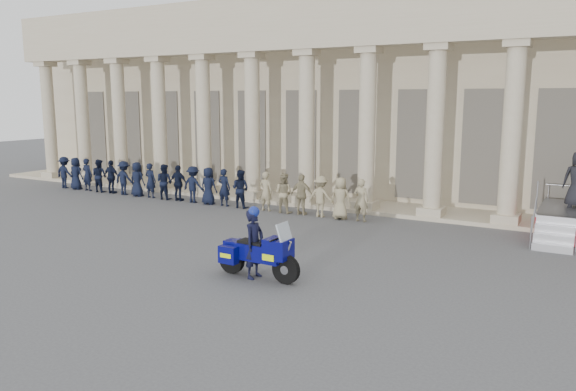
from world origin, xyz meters
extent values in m
plane|color=#4B4B4E|center=(0.00, 0.00, 0.00)|extent=(90.00, 90.00, 0.00)
cube|color=tan|center=(0.00, 15.00, 4.50)|extent=(40.00, 10.00, 9.00)
cube|color=tan|center=(0.00, 8.80, 0.07)|extent=(40.00, 2.60, 0.15)
cube|color=tan|center=(0.00, 8.00, 6.79)|extent=(35.80, 1.00, 1.00)
cube|color=tan|center=(0.00, 8.00, 7.89)|extent=(35.80, 1.00, 1.20)
cube|color=tan|center=(-16.90, 8.00, 0.30)|extent=(0.90, 0.90, 0.30)
cylinder|color=tan|center=(-16.90, 8.00, 3.25)|extent=(0.64, 0.64, 5.60)
cube|color=tan|center=(-16.90, 8.00, 6.17)|extent=(0.85, 0.85, 0.24)
cube|color=tan|center=(-14.30, 8.00, 0.30)|extent=(0.90, 0.90, 0.30)
cylinder|color=tan|center=(-14.30, 8.00, 3.25)|extent=(0.64, 0.64, 5.60)
cube|color=tan|center=(-14.30, 8.00, 6.17)|extent=(0.85, 0.85, 0.24)
cube|color=tan|center=(-11.70, 8.00, 0.30)|extent=(0.90, 0.90, 0.30)
cylinder|color=tan|center=(-11.70, 8.00, 3.25)|extent=(0.64, 0.64, 5.60)
cube|color=tan|center=(-11.70, 8.00, 6.17)|extent=(0.85, 0.85, 0.24)
cube|color=tan|center=(-9.10, 8.00, 0.30)|extent=(0.90, 0.90, 0.30)
cylinder|color=tan|center=(-9.10, 8.00, 3.25)|extent=(0.64, 0.64, 5.60)
cube|color=tan|center=(-9.10, 8.00, 6.17)|extent=(0.85, 0.85, 0.24)
cube|color=tan|center=(-6.50, 8.00, 0.30)|extent=(0.90, 0.90, 0.30)
cylinder|color=tan|center=(-6.50, 8.00, 3.25)|extent=(0.64, 0.64, 5.60)
cube|color=tan|center=(-6.50, 8.00, 6.17)|extent=(0.85, 0.85, 0.24)
cube|color=tan|center=(-3.90, 8.00, 0.30)|extent=(0.90, 0.90, 0.30)
cylinder|color=tan|center=(-3.90, 8.00, 3.25)|extent=(0.64, 0.64, 5.60)
cube|color=tan|center=(-3.90, 8.00, 6.17)|extent=(0.85, 0.85, 0.24)
cube|color=tan|center=(-1.30, 8.00, 0.30)|extent=(0.90, 0.90, 0.30)
cylinder|color=tan|center=(-1.30, 8.00, 3.25)|extent=(0.64, 0.64, 5.60)
cube|color=tan|center=(-1.30, 8.00, 6.17)|extent=(0.85, 0.85, 0.24)
cube|color=tan|center=(1.30, 8.00, 0.30)|extent=(0.90, 0.90, 0.30)
cylinder|color=tan|center=(1.30, 8.00, 3.25)|extent=(0.64, 0.64, 5.60)
cube|color=tan|center=(1.30, 8.00, 6.17)|extent=(0.85, 0.85, 0.24)
cube|color=tan|center=(3.90, 8.00, 0.30)|extent=(0.90, 0.90, 0.30)
cylinder|color=tan|center=(3.90, 8.00, 3.25)|extent=(0.64, 0.64, 5.60)
cube|color=tan|center=(3.90, 8.00, 6.17)|extent=(0.85, 0.85, 0.24)
cube|color=tan|center=(6.50, 8.00, 0.30)|extent=(0.90, 0.90, 0.30)
cylinder|color=tan|center=(6.50, 8.00, 3.25)|extent=(0.64, 0.64, 5.60)
cube|color=tan|center=(6.50, 8.00, 6.17)|extent=(0.85, 0.85, 0.24)
cube|color=black|center=(-15.60, 10.02, 2.55)|extent=(1.30, 0.12, 4.20)
cube|color=black|center=(-13.00, 10.02, 2.55)|extent=(1.30, 0.12, 4.20)
cube|color=black|center=(-10.40, 10.02, 2.55)|extent=(1.30, 0.12, 4.20)
cube|color=black|center=(-7.80, 10.02, 2.55)|extent=(1.30, 0.12, 4.20)
cube|color=black|center=(-5.20, 10.02, 2.55)|extent=(1.30, 0.12, 4.20)
cube|color=black|center=(-2.60, 10.02, 2.55)|extent=(1.30, 0.12, 4.20)
cube|color=black|center=(0.00, 10.02, 2.55)|extent=(1.30, 0.12, 4.20)
cube|color=black|center=(2.60, 10.02, 2.55)|extent=(1.30, 0.12, 4.20)
cube|color=black|center=(5.20, 10.02, 2.55)|extent=(1.30, 0.12, 4.20)
cube|color=black|center=(7.80, 10.02, 2.55)|extent=(1.30, 0.12, 4.20)
imported|color=black|center=(-13.88, 6.32, 0.78)|extent=(1.01, 0.58, 1.56)
imported|color=black|center=(-13.08, 6.32, 0.78)|extent=(0.76, 0.50, 1.56)
imported|color=black|center=(-12.27, 6.32, 0.78)|extent=(0.57, 0.37, 1.56)
imported|color=black|center=(-11.47, 6.32, 0.78)|extent=(0.76, 0.59, 1.56)
imported|color=black|center=(-10.67, 6.32, 0.78)|extent=(0.91, 0.38, 1.56)
imported|color=black|center=(-9.86, 6.32, 0.78)|extent=(1.01, 0.58, 1.56)
imported|color=black|center=(-9.06, 6.32, 0.78)|extent=(0.76, 0.50, 1.56)
imported|color=black|center=(-8.25, 6.32, 0.78)|extent=(0.57, 0.37, 1.56)
imported|color=black|center=(-7.45, 6.32, 0.78)|extent=(0.76, 0.59, 1.56)
imported|color=black|center=(-6.65, 6.32, 0.78)|extent=(0.91, 0.38, 1.56)
imported|color=black|center=(-5.84, 6.32, 0.78)|extent=(1.01, 0.58, 1.56)
imported|color=black|center=(-5.04, 6.32, 0.78)|extent=(0.76, 0.50, 1.56)
imported|color=black|center=(-4.23, 6.32, 0.78)|extent=(0.57, 0.37, 1.56)
imported|color=black|center=(-3.43, 6.32, 0.78)|extent=(0.76, 0.59, 1.56)
imported|color=#998C6A|center=(-2.23, 6.32, 0.78)|extent=(0.57, 0.37, 1.56)
imported|color=#998C6A|center=(-1.42, 6.32, 0.78)|extent=(0.76, 0.59, 1.56)
imported|color=#998C6A|center=(-0.62, 6.32, 0.78)|extent=(0.91, 0.38, 1.56)
imported|color=#998C6A|center=(0.19, 6.32, 0.78)|extent=(1.01, 0.58, 1.56)
imported|color=#998C6A|center=(0.99, 6.32, 0.78)|extent=(0.76, 0.50, 1.56)
imported|color=#998C6A|center=(1.79, 6.32, 0.78)|extent=(0.57, 0.37, 1.56)
cube|color=#AA0D1B|center=(7.60, 7.72, 0.40)|extent=(0.04, 3.18, 0.80)
cube|color=gray|center=(8.18, 5.23, 0.11)|extent=(1.10, 0.28, 0.23)
cube|color=gray|center=(8.18, 5.51, 0.34)|extent=(1.10, 0.28, 0.23)
cube|color=gray|center=(8.18, 5.79, 0.56)|extent=(1.10, 0.28, 0.23)
cube|color=gray|center=(8.18, 6.07, 0.79)|extent=(1.10, 0.28, 0.23)
cylinder|color=black|center=(2.83, -1.03, 0.35)|extent=(0.71, 0.17, 0.71)
cylinder|color=black|center=(1.22, -0.97, 0.35)|extent=(0.71, 0.17, 0.71)
cube|color=#090A67|center=(2.08, -1.00, 0.67)|extent=(1.25, 0.49, 0.41)
cube|color=#090A67|center=(2.62, -1.02, 0.84)|extent=(0.61, 0.58, 0.48)
cube|color=silver|center=(2.62, -1.02, 0.59)|extent=(0.25, 0.33, 0.13)
cube|color=#B2BFCC|center=(2.80, -1.03, 1.20)|extent=(0.24, 0.50, 0.58)
cube|color=black|center=(1.87, -1.00, 0.88)|extent=(0.71, 0.39, 0.11)
cube|color=#090A67|center=(1.27, -0.97, 0.75)|extent=(0.39, 0.38, 0.24)
cube|color=#090A67|center=(1.37, -1.32, 0.59)|extent=(0.49, 0.25, 0.43)
cube|color=#E5FE0D|center=(1.37, -1.32, 0.59)|extent=(0.33, 0.27, 0.11)
cube|color=#090A67|center=(1.39, -0.63, 0.59)|extent=(0.49, 0.25, 0.43)
cube|color=#E5FE0D|center=(1.39, -0.63, 0.59)|extent=(0.33, 0.27, 0.11)
cylinder|color=silver|center=(1.55, -0.73, 0.32)|extent=(0.65, 0.13, 0.11)
cylinder|color=black|center=(2.62, -1.02, 1.10)|extent=(0.06, 0.75, 0.04)
imported|color=black|center=(1.92, -1.00, 0.86)|extent=(0.43, 0.64, 1.72)
sphere|color=navy|center=(1.92, -1.00, 1.67)|extent=(0.28, 0.28, 0.28)
camera|label=1|loc=(9.18, -12.28, 4.39)|focal=35.00mm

